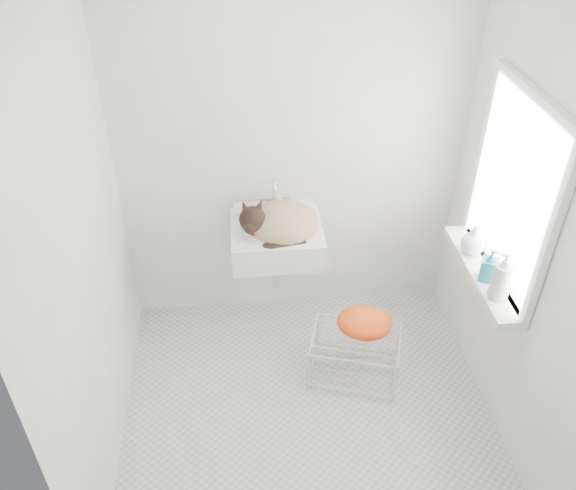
{
  "coord_description": "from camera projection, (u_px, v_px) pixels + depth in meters",
  "views": [
    {
      "loc": [
        -0.34,
        -2.31,
        2.94
      ],
      "look_at": [
        -0.07,
        0.5,
        0.88
      ],
      "focal_mm": 36.88,
      "sensor_mm": 36.0,
      "label": 1
    }
  ],
  "objects": [
    {
      "name": "faucet",
      "position": [
        274.0,
        193.0,
        3.76
      ],
      "size": [
        0.21,
        0.15,
        0.21
      ],
      "primitive_type": null,
      "color": "silver",
      "rests_on": "sink"
    },
    {
      "name": "bottle_a",
      "position": [
        497.0,
        297.0,
        3.16
      ],
      "size": [
        0.12,
        0.12,
        0.24
      ],
      "primitive_type": "imported",
      "rotation": [
        0.0,
        0.0,
        4.43
      ],
      "color": "silver",
      "rests_on": "windowsill"
    },
    {
      "name": "windowsill",
      "position": [
        482.0,
        272.0,
        3.36
      ],
      "size": [
        0.16,
        0.88,
        0.04
      ],
      "primitive_type": "cube",
      "color": "white",
      "rests_on": "right_wall"
    },
    {
      "name": "left_wall",
      "position": [
        82.0,
        256.0,
        2.79
      ],
      "size": [
        0.02,
        2.0,
        2.5
      ],
      "primitive_type": "cube",
      "color": "white",
      "rests_on": "ground"
    },
    {
      "name": "bottle_b",
      "position": [
        486.0,
        279.0,
        3.28
      ],
      "size": [
        0.12,
        0.12,
        0.2
      ],
      "primitive_type": "imported",
      "rotation": [
        0.0,
        0.0,
        1.08
      ],
      "color": "#156C84",
      "rests_on": "windowsill"
    },
    {
      "name": "window_frame",
      "position": [
        512.0,
        193.0,
        3.06
      ],
      "size": [
        0.04,
        0.9,
        1.1
      ],
      "primitive_type": "cube",
      "color": "white",
      "rests_on": "right_wall"
    },
    {
      "name": "cat",
      "position": [
        278.0,
        223.0,
        3.66
      ],
      "size": [
        0.5,
        0.42,
        0.3
      ],
      "rotation": [
        0.0,
        0.0,
        -0.1
      ],
      "color": "tan",
      "rests_on": "sink"
    },
    {
      "name": "back_wall",
      "position": [
        291.0,
        149.0,
        3.68
      ],
      "size": [
        2.2,
        0.02,
        2.5
      ],
      "primitive_type": "cube",
      "color": "white",
      "rests_on": "ground"
    },
    {
      "name": "floor",
      "position": [
        307.0,
        408.0,
        3.61
      ],
      "size": [
        2.2,
        2.0,
        0.02
      ],
      "primitive_type": "cube",
      "color": "silver",
      "rests_on": "ground"
    },
    {
      "name": "bottle_c",
      "position": [
        471.0,
        252.0,
        3.48
      ],
      "size": [
        0.15,
        0.15,
        0.18
      ],
      "primitive_type": "imported",
      "rotation": [
        0.0,
        0.0,
        1.66
      ],
      "color": "silver",
      "rests_on": "windowsill"
    },
    {
      "name": "wire_rack",
      "position": [
        354.0,
        357.0,
        3.75
      ],
      "size": [
        0.62,
        0.51,
        0.32
      ],
      "primitive_type": "cube",
      "rotation": [
        0.0,
        0.0,
        -0.29
      ],
      "color": "beige",
      "rests_on": "floor"
    },
    {
      "name": "right_wall",
      "position": [
        530.0,
        231.0,
        2.96
      ],
      "size": [
        0.02,
        2.0,
        2.5
      ],
      "primitive_type": "cube",
      "color": "white",
      "rests_on": "ground"
    },
    {
      "name": "window_glass",
      "position": [
        515.0,
        193.0,
        3.06
      ],
      "size": [
        0.01,
        0.8,
        1.0
      ],
      "primitive_type": "cube",
      "color": "white",
      "rests_on": "right_wall"
    },
    {
      "name": "towel",
      "position": [
        363.0,
        328.0,
        3.68
      ],
      "size": [
        0.4,
        0.33,
        0.14
      ],
      "primitive_type": "ellipsoid",
      "rotation": [
        0.0,
        0.0,
        -0.28
      ],
      "color": "orange",
      "rests_on": "wire_rack"
    },
    {
      "name": "sink",
      "position": [
        276.0,
        227.0,
        3.7
      ],
      "size": [
        0.57,
        0.5,
        0.23
      ],
      "primitive_type": "cube",
      "color": "white",
      "rests_on": "back_wall"
    }
  ]
}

